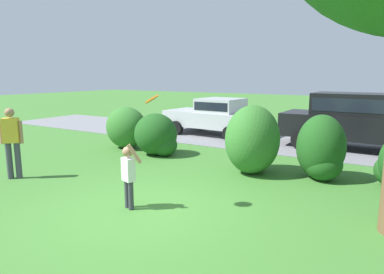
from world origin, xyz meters
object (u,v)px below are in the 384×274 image
at_px(child_thrower, 128,172).
at_px(frisbee, 152,99).
at_px(parked_suv, 351,118).
at_px(adult_onlooker, 12,139).
at_px(parked_sedan, 216,115).

distance_m(child_thrower, frisbee, 1.45).
distance_m(parked_suv, child_thrower, 8.54).
bearing_deg(adult_onlooker, frisbee, 2.98).
height_order(parked_sedan, frisbee, frisbee).
height_order(parked_suv, child_thrower, parked_suv).
height_order(parked_sedan, child_thrower, parked_sedan).
bearing_deg(adult_onlooker, parked_suv, 50.99).
distance_m(parked_sedan, parked_suv, 5.25).
bearing_deg(frisbee, adult_onlooker, -177.02).
xyz_separation_m(child_thrower, adult_onlooker, (-3.73, 0.00, 0.27)).
relative_size(parked_sedan, child_thrower, 3.49).
relative_size(child_thrower, frisbee, 4.55).
bearing_deg(parked_suv, frisbee, -106.85).
distance_m(parked_sedan, adult_onlooker, 8.28).
height_order(parked_suv, adult_onlooker, parked_suv).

